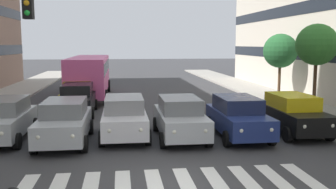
# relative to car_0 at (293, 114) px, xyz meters

# --- Properties ---
(ground_plane) EXTENTS (180.00, 180.00, 0.00)m
(ground_plane) POSITION_rel_car_0_xyz_m (6.21, 5.56, -0.89)
(ground_plane) COLOR #38383A
(crosswalk_markings) EXTENTS (8.55, 2.80, 0.01)m
(crosswalk_markings) POSITION_rel_car_0_xyz_m (6.21, 5.56, -0.88)
(crosswalk_markings) COLOR silver
(crosswalk_markings) RESTS_ON ground_plane
(car_0) EXTENTS (2.02, 4.44, 1.72)m
(car_0) POSITION_rel_car_0_xyz_m (0.00, 0.00, 0.00)
(car_0) COLOR black
(car_0) RESTS_ON ground_plane
(car_1) EXTENTS (2.02, 4.44, 1.72)m
(car_1) POSITION_rel_car_0_xyz_m (2.63, 0.37, 0.00)
(car_1) COLOR navy
(car_1) RESTS_ON ground_plane
(car_2) EXTENTS (2.02, 4.44, 1.72)m
(car_2) POSITION_rel_car_0_xyz_m (5.10, 0.26, 0.00)
(car_2) COLOR #B2B7BC
(car_2) RESTS_ON ground_plane
(car_3) EXTENTS (2.02, 4.44, 1.72)m
(car_3) POSITION_rel_car_0_xyz_m (7.44, -0.21, 0.00)
(car_3) COLOR silver
(car_3) RESTS_ON ground_plane
(car_4) EXTENTS (2.02, 4.44, 1.72)m
(car_4) POSITION_rel_car_0_xyz_m (9.82, 0.45, 0.00)
(car_4) COLOR #B2B7BC
(car_4) RESTS_ON ground_plane
(car_5) EXTENTS (2.02, 4.44, 1.72)m
(car_5) POSITION_rel_car_0_xyz_m (12.37, -0.29, 0.00)
(car_5) COLOR #B2B7BC
(car_5) RESTS_ON ground_plane
(car_row2_0) EXTENTS (2.02, 4.44, 1.72)m
(car_row2_0) POSITION_rel_car_0_xyz_m (10.00, -5.81, 0.00)
(car_row2_0) COLOR black
(car_row2_0) RESTS_ON ground_plane
(car_row2_1) EXTENTS (2.02, 4.44, 1.72)m
(car_row2_1) POSITION_rel_car_0_xyz_m (10.14, -7.96, 0.00)
(car_row2_1) COLOR gold
(car_row2_1) RESTS_ON ground_plane
(bus_behind_traffic) EXTENTS (2.78, 10.50, 3.00)m
(bus_behind_traffic) POSITION_rel_car_0_xyz_m (9.82, -12.72, 0.97)
(bus_behind_traffic) COLOR #DB5193
(bus_behind_traffic) RESTS_ON ground_plane
(street_lamp_left) EXTENTS (2.71, 0.28, 6.73)m
(street_lamp_left) POSITION_rel_car_0_xyz_m (-2.02, -0.53, 3.39)
(street_lamp_left) COLOR #4C6B56
(street_lamp_left) RESTS_ON sidewalk_left
(street_tree_1) EXTENTS (2.33, 2.33, 4.93)m
(street_tree_1) POSITION_rel_car_0_xyz_m (-3.35, -4.40, 3.01)
(street_tree_1) COLOR #513823
(street_tree_1) RESTS_ON sidewalk_left
(street_tree_2) EXTENTS (2.42, 2.42, 4.53)m
(street_tree_2) POSITION_rel_car_0_xyz_m (-3.72, -10.08, 2.57)
(street_tree_2) COLOR #513823
(street_tree_2) RESTS_ON sidewalk_left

